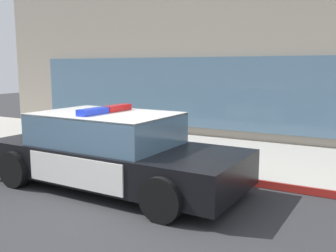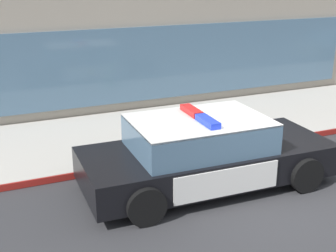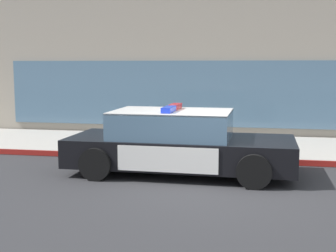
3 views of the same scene
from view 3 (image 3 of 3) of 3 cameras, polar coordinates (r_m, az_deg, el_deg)
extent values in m
plane|color=#303033|center=(8.93, 6.59, -7.74)|extent=(48.00, 48.00, 0.00)
cube|color=#B2ADA3|center=(12.97, 7.92, -2.61)|extent=(48.00, 3.59, 0.15)
cube|color=maroon|center=(11.19, 7.46, -4.23)|extent=(28.80, 0.04, 0.14)
cube|color=gray|center=(20.66, 15.74, 13.21)|extent=(23.40, 11.76, 8.97)
cube|color=slate|center=(14.64, 6.31, 3.99)|extent=(14.04, 0.08, 2.10)
cube|color=black|center=(9.98, 1.59, -3.12)|extent=(4.89, 2.03, 0.60)
cube|color=silver|center=(9.80, 10.56, -2.47)|extent=(1.69, 1.92, 0.05)
cube|color=silver|center=(10.39, -7.66, -1.84)|extent=(1.40, 1.91, 0.05)
cube|color=silver|center=(10.94, 2.00, -2.17)|extent=(2.04, 0.07, 0.51)
cube|color=silver|center=(9.07, -0.12, -4.21)|extent=(2.04, 0.07, 0.51)
cube|color=yellow|center=(10.96, 2.02, -2.16)|extent=(0.22, 0.02, 0.26)
cube|color=slate|center=(9.93, 0.50, 0.16)|extent=(2.56, 1.78, 0.60)
cube|color=silver|center=(9.90, 0.50, 1.82)|extent=(2.56, 1.78, 0.04)
cube|color=red|center=(10.23, 0.89, 2.46)|extent=(0.21, 0.66, 0.11)
cube|color=blue|center=(9.55, 0.09, 2.10)|extent=(0.21, 0.66, 0.11)
cylinder|color=black|center=(10.80, 10.90, -3.30)|extent=(0.68, 0.23, 0.68)
cylinder|color=black|center=(8.92, 10.67, -5.59)|extent=(0.68, 0.23, 0.68)
cylinder|color=black|center=(11.31, -5.54, -2.71)|extent=(0.68, 0.23, 0.68)
cylinder|color=black|center=(9.53, -9.01, -4.71)|extent=(0.68, 0.23, 0.68)
cylinder|color=#4C994C|center=(11.74, 4.79, -3.01)|extent=(0.28, 0.28, 0.10)
cylinder|color=#4C994C|center=(11.70, 4.81, -1.69)|extent=(0.19, 0.19, 0.45)
sphere|color=#4C994C|center=(11.65, 4.82, -0.28)|extent=(0.22, 0.22, 0.22)
cylinder|color=#333338|center=(11.64, 4.83, 0.10)|extent=(0.06, 0.06, 0.05)
cylinder|color=#333338|center=(11.55, 4.73, -1.69)|extent=(0.09, 0.10, 0.09)
cylinder|color=#333338|center=(11.83, 4.88, -1.47)|extent=(0.09, 0.10, 0.09)
cylinder|color=#333338|center=(11.68, 5.54, -1.79)|extent=(0.10, 0.12, 0.12)
camera|label=1|loc=(4.95, 43.46, 4.03)|focal=40.78mm
camera|label=2|loc=(6.24, -56.58, 19.95)|focal=48.83mm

